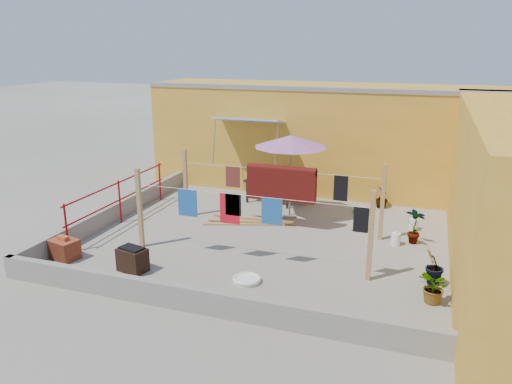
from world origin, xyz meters
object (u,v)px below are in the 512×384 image
at_px(brick_stack, 64,249).
at_px(green_hose, 362,212).
at_px(patio_umbrella, 291,142).
at_px(water_jug_b, 396,239).
at_px(plant_back_a, 306,191).
at_px(outdoor_table, 271,182).
at_px(brazier, 133,259).
at_px(white_basin, 247,280).
at_px(water_jug_a, 414,224).

distance_m(brick_stack, green_hose, 7.53).
bearing_deg(brick_stack, patio_umbrella, 47.30).
bearing_deg(water_jug_b, brick_stack, -154.83).
bearing_deg(patio_umbrella, plant_back_a, 85.15).
distance_m(outdoor_table, water_jug_b, 4.19).
distance_m(outdoor_table, brick_stack, 5.94).
xyz_separation_m(brazier, white_basin, (2.32, 0.29, -0.20)).
relative_size(patio_umbrella, outdoor_table, 1.61).
bearing_deg(water_jug_a, brick_stack, -148.47).
relative_size(brick_stack, water_jug_a, 2.08).
bearing_deg(green_hose, water_jug_b, -63.17).
height_order(brick_stack, plant_back_a, plant_back_a).
bearing_deg(plant_back_a, green_hose, -12.86).
relative_size(water_jug_a, green_hose, 0.60).
bearing_deg(brazier, water_jug_a, 39.35).
relative_size(outdoor_table, green_hose, 2.80).
bearing_deg(brazier, patio_umbrella, 63.17).
relative_size(brick_stack, brazier, 1.04).
xyz_separation_m(brick_stack, green_hose, (5.54, 5.09, -0.18)).
bearing_deg(plant_back_a, water_jug_a, -22.40).
relative_size(brazier, water_jug_a, 2.00).
bearing_deg(white_basin, water_jug_a, 54.08).
distance_m(green_hose, plant_back_a, 1.71).
distance_m(white_basin, water_jug_a, 4.91).
height_order(brazier, water_jug_b, brazier).
xyz_separation_m(outdoor_table, water_jug_b, (3.61, -2.07, -0.46)).
xyz_separation_m(water_jug_b, green_hose, (-1.02, 2.01, -0.11)).
bearing_deg(water_jug_b, water_jug_a, 73.64).
xyz_separation_m(outdoor_table, white_basin, (1.07, -4.89, -0.55)).
height_order(patio_umbrella, plant_back_a, patio_umbrella).
height_order(brick_stack, brazier, brazier).
height_order(white_basin, water_jug_b, water_jug_b).
distance_m(brazier, green_hose, 6.42).
relative_size(white_basin, water_jug_a, 1.70).
distance_m(water_jug_b, plant_back_a, 3.58).
distance_m(patio_umbrella, water_jug_b, 3.50).
xyz_separation_m(outdoor_table, brazier, (-1.25, -5.18, -0.35)).
bearing_deg(brazier, white_basin, 7.10).
distance_m(water_jug_b, green_hose, 2.25).
bearing_deg(brick_stack, white_basin, 3.62).
relative_size(green_hose, plant_back_a, 0.78).
relative_size(water_jug_a, water_jug_b, 0.99).
bearing_deg(brazier, outdoor_table, 76.40).
height_order(patio_umbrella, outdoor_table, patio_umbrella).
xyz_separation_m(brick_stack, plant_back_a, (3.90, 5.47, 0.12)).
height_order(outdoor_table, water_jug_a, outdoor_table).
bearing_deg(green_hose, outdoor_table, 178.77).
bearing_deg(brick_stack, water_jug_b, 25.17).
xyz_separation_m(brick_stack, water_jug_a, (6.90, 4.23, -0.08)).
bearing_deg(plant_back_a, brick_stack, -125.51).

